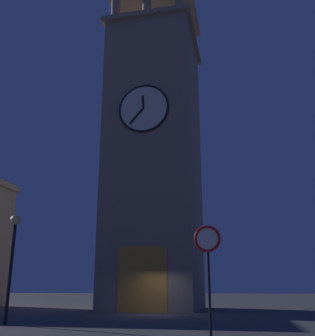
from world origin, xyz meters
name	(u,v)px	position (x,y,z in m)	size (l,w,h in m)	color
ground_plane	(155,315)	(0.00, 0.00, 0.00)	(200.00, 200.00, 0.00)	#424247
clocktower	(155,156)	(1.25, -5.62, 11.35)	(7.01, 8.12, 27.12)	gray
street_lamp	(13,245)	(4.56, 7.70, 3.21)	(0.44, 0.44, 4.53)	black
no_horn_sign	(208,249)	(-4.16, 11.66, 2.52)	(0.78, 0.14, 3.20)	black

